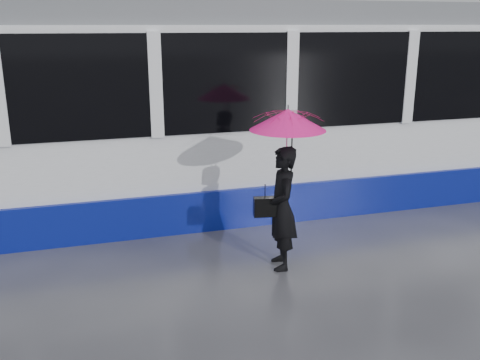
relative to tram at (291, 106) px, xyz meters
name	(u,v)px	position (x,y,z in m)	size (l,w,h in m)	color
ground	(190,270)	(-2.34, -2.50, -1.64)	(90.00, 90.00, 0.00)	#2F2F34
rails	(161,208)	(-2.34, 0.00, -1.63)	(34.00, 1.51, 0.02)	#3F3D38
tram	(291,106)	(0.00, 0.00, 0.00)	(26.00, 2.56, 3.35)	white
woman	(282,208)	(-1.19, -2.71, -0.85)	(0.58, 0.38, 1.58)	black
umbrella	(287,134)	(-1.14, -2.71, 0.09)	(1.06, 1.06, 1.07)	#F81471
handbag	(265,207)	(-1.41, -2.69, -0.81)	(0.30, 0.16, 0.42)	black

